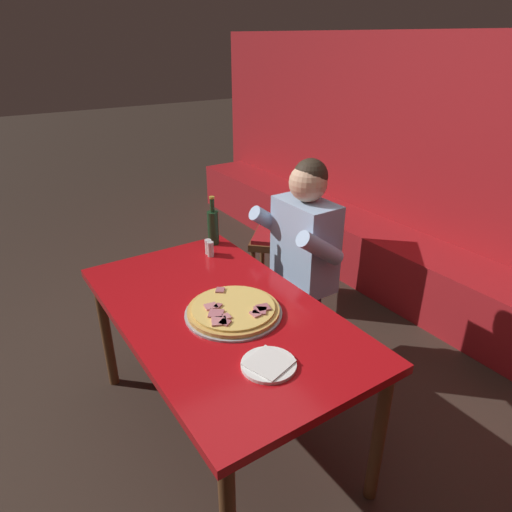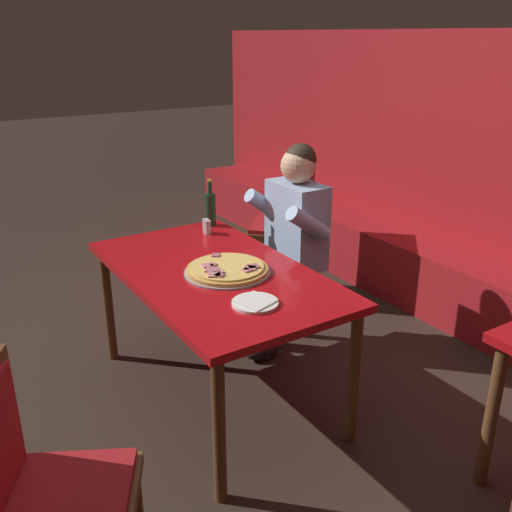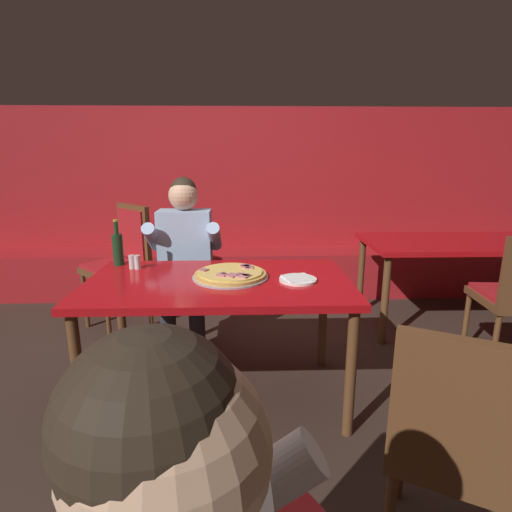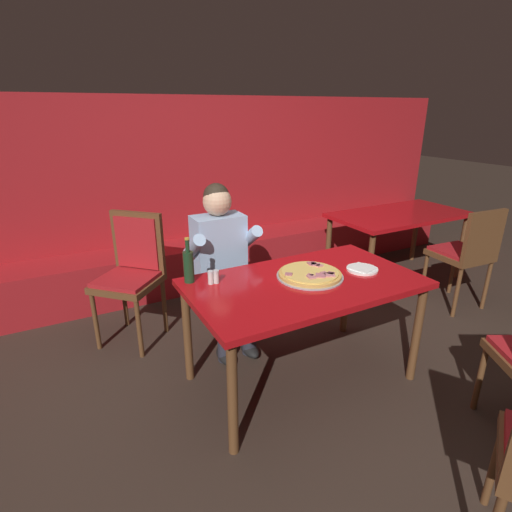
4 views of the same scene
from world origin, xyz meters
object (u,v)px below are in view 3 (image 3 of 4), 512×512
object	(u,v)px
plate_white_paper	(298,279)
beer_bottle	(118,248)
main_dining_table	(219,292)
pizza	(231,274)
diner_seated_blue_shirt	(184,258)
shaker_red_pepper_flakes	(137,263)
dining_chair_by_booth	(464,438)
background_dining_table	(454,251)
dining_chair_far_right	(123,257)
shaker_oregano	(132,263)

from	to	relation	value
plate_white_paper	beer_bottle	xyz separation A→B (m)	(-1.10, 0.37, 0.10)
main_dining_table	pizza	distance (m)	0.12
diner_seated_blue_shirt	beer_bottle	bearing A→B (deg)	-139.99
shaker_red_pepper_flakes	dining_chair_by_booth	distance (m)	1.90
shaker_red_pepper_flakes	background_dining_table	xyz separation A→B (m)	(2.38, 0.75, -0.12)
plate_white_paper	dining_chair_far_right	xyz separation A→B (m)	(-1.31, 1.14, -0.15)
beer_bottle	shaker_oregano	xyz separation A→B (m)	(0.11, -0.09, -0.07)
main_dining_table	plate_white_paper	xyz separation A→B (m)	(0.44, -0.04, 0.08)
pizza	dining_chair_far_right	world-z (taller)	dining_chair_far_right
pizza	diner_seated_blue_shirt	xyz separation A→B (m)	(-0.35, 0.60, -0.06)
diner_seated_blue_shirt	shaker_oregano	bearing A→B (deg)	-122.94
diner_seated_blue_shirt	background_dining_table	size ratio (longest dim) A/B	0.88
dining_chair_far_right	shaker_oregano	bearing A→B (deg)	-69.79
main_dining_table	diner_seated_blue_shirt	world-z (taller)	diner_seated_blue_shirt
diner_seated_blue_shirt	dining_chair_by_booth	world-z (taller)	diner_seated_blue_shirt
shaker_red_pepper_flakes	plate_white_paper	bearing A→B (deg)	-15.75
shaker_red_pepper_flakes	background_dining_table	world-z (taller)	shaker_red_pepper_flakes
beer_bottle	shaker_oregano	world-z (taller)	beer_bottle
dining_chair_by_booth	beer_bottle	bearing A→B (deg)	136.50
pizza	diner_seated_blue_shirt	size ratio (longest dim) A/B	0.34
plate_white_paper	diner_seated_blue_shirt	xyz separation A→B (m)	(-0.73, 0.68, -0.05)
background_dining_table	pizza	bearing A→B (deg)	-152.47
plate_white_paper	shaker_red_pepper_flakes	bearing A→B (deg)	164.25
shaker_oregano	dining_chair_far_right	bearing A→B (deg)	110.21
diner_seated_blue_shirt	dining_chair_far_right	distance (m)	0.75
main_dining_table	plate_white_paper	world-z (taller)	plate_white_paper
diner_seated_blue_shirt	dining_chair_by_booth	xyz separation A→B (m)	(1.12, -1.73, -0.15)
pizza	background_dining_table	xyz separation A→B (m)	(1.81, 0.94, -0.10)
main_dining_table	dining_chair_by_booth	xyz separation A→B (m)	(0.84, -1.09, -0.11)
diner_seated_blue_shirt	dining_chair_by_booth	size ratio (longest dim) A/B	1.35
beer_bottle	pizza	bearing A→B (deg)	-22.21
shaker_red_pepper_flakes	background_dining_table	distance (m)	2.50
pizza	background_dining_table	bearing A→B (deg)	27.53
shaker_red_pepper_flakes	diner_seated_blue_shirt	distance (m)	0.47
plate_white_paper	background_dining_table	size ratio (longest dim) A/B	0.15
shaker_oregano	dining_chair_by_booth	distance (m)	1.93
beer_bottle	diner_seated_blue_shirt	distance (m)	0.50
background_dining_table	shaker_red_pepper_flakes	bearing A→B (deg)	-162.64
pizza	main_dining_table	bearing A→B (deg)	-152.54
plate_white_paper	background_dining_table	bearing A→B (deg)	35.37
pizza	plate_white_paper	world-z (taller)	pizza
plate_white_paper	beer_bottle	world-z (taller)	beer_bottle
shaker_oregano	diner_seated_blue_shirt	xyz separation A→B (m)	(0.26, 0.40, -0.08)
shaker_oregano	dining_chair_by_booth	size ratio (longest dim) A/B	0.09
diner_seated_blue_shirt	pizza	bearing A→B (deg)	-59.82
beer_bottle	dining_chair_by_booth	xyz separation A→B (m)	(1.49, -1.42, -0.30)
plate_white_paper	background_dining_table	world-z (taller)	plate_white_paper
pizza	shaker_oregano	bearing A→B (deg)	161.82
background_dining_table	dining_chair_by_booth	bearing A→B (deg)	-116.60
plate_white_paper	beer_bottle	distance (m)	1.16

